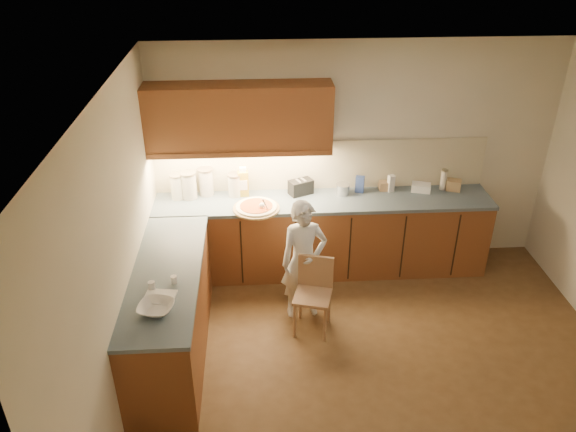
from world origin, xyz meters
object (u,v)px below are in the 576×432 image
at_px(child, 304,260).
at_px(wooden_chair, 314,289).
at_px(oil_jug, 243,183).
at_px(toaster, 301,187).
at_px(pizza_on_board, 257,208).

distance_m(child, wooden_chair, 0.31).
bearing_deg(wooden_chair, oil_jug, 135.45).
bearing_deg(toaster, pizza_on_board, -170.22).
xyz_separation_m(pizza_on_board, oil_jug, (-0.14, 0.34, 0.14)).
xyz_separation_m(child, oil_jug, (-0.60, 0.96, 0.42)).
xyz_separation_m(oil_jug, toaster, (0.64, 0.00, -0.07)).
bearing_deg(pizza_on_board, wooden_chair, -56.96).
relative_size(pizza_on_board, toaster, 1.69).
bearing_deg(toaster, wooden_chair, -112.44).
bearing_deg(child, wooden_chair, -79.07).
bearing_deg(child, toaster, 77.16).
height_order(pizza_on_board, child, child).
height_order(pizza_on_board, oil_jug, oil_jug).
distance_m(child, toaster, 1.02).
xyz_separation_m(pizza_on_board, wooden_chair, (0.54, -0.84, -0.49)).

